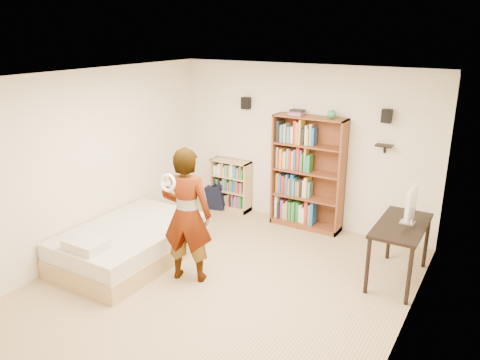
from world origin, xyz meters
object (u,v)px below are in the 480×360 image
at_px(tall_bookshelf, 308,173).
at_px(low_bookshelf, 231,185).
at_px(daybed, 130,239).
at_px(computer_desk, 399,252).
at_px(person, 187,215).

height_order(tall_bookshelf, low_bookshelf, tall_bookshelf).
bearing_deg(daybed, low_bookshelf, 85.24).
bearing_deg(computer_desk, low_bookshelf, 162.27).
relative_size(daybed, person, 1.16).
relative_size(computer_desk, person, 0.65).
xyz_separation_m(daybed, person, (1.05, -0.01, 0.60)).
relative_size(low_bookshelf, person, 0.51).
xyz_separation_m(computer_desk, daybed, (-3.48, -1.39, -0.09)).
height_order(tall_bookshelf, computer_desk, tall_bookshelf).
distance_m(tall_bookshelf, low_bookshelf, 1.59).
relative_size(tall_bookshelf, daybed, 0.90).
distance_m(low_bookshelf, daybed, 2.46).
xyz_separation_m(tall_bookshelf, low_bookshelf, (-1.52, 0.03, -0.48)).
bearing_deg(low_bookshelf, person, -70.84).
bearing_deg(computer_desk, person, -149.96).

